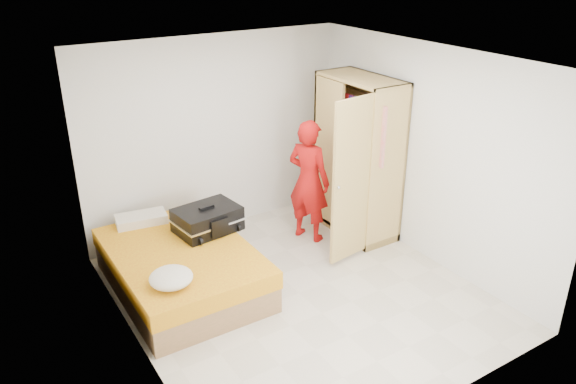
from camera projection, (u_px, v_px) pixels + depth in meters
room at (300, 187)px, 5.77m from camera, size 4.00×4.02×2.60m
bed at (182, 268)px, 6.31m from camera, size 1.42×2.02×0.50m
wardrobe at (357, 162)px, 7.26m from camera, size 1.17×1.26×2.10m
person at (309, 181)px, 7.19m from camera, size 0.59×0.70×1.62m
suitcase at (207, 220)px, 6.56m from camera, size 0.79×0.62×0.32m
round_cushion at (171, 278)px, 5.53m from camera, size 0.43×0.43×0.16m
pillow at (141, 219)px, 6.77m from camera, size 0.63×0.39×0.11m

